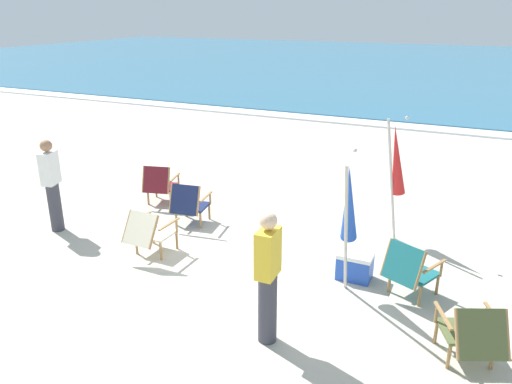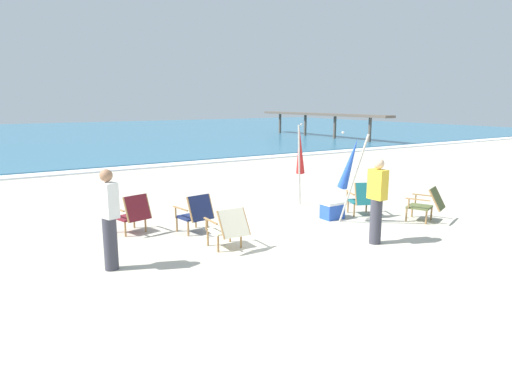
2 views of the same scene
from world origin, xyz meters
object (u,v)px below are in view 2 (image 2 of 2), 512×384
person_by_waterline (377,200)px  beach_chair_front_left (363,198)px  beach_chair_mid_center (196,213)px  umbrella_furled_blue (350,164)px  umbrella_furled_red (300,152)px  person_near_chairs (109,219)px  beach_chair_front_right (133,213)px  cooler_box (332,210)px  beach_chair_far_center (228,227)px  beach_chair_back_right (427,203)px

person_by_waterline → beach_chair_front_left: bearing=50.7°
beach_chair_mid_center → umbrella_furled_blue: 3.44m
umbrella_furled_red → person_near_chairs: size_ratio=1.29×
beach_chair_mid_center → beach_chair_front_right: size_ratio=0.99×
beach_chair_front_left → cooler_box: 0.83m
beach_chair_far_center → person_near_chairs: size_ratio=0.48×
beach_chair_mid_center → person_by_waterline: bearing=-43.4°
beach_chair_mid_center → beach_chair_front_left: (3.92, -0.80, 0.00)m
cooler_box → beach_chair_back_right: bearing=-39.9°
cooler_box → person_by_waterline: bearing=-107.3°
person_near_chairs → cooler_box: 5.23m
beach_chair_far_center → beach_chair_mid_center: bearing=92.6°
beach_chair_front_left → beach_chair_back_right: bearing=-53.9°
beach_chair_back_right → beach_chair_far_center: size_ratio=1.17×
beach_chair_front_right → beach_chair_mid_center: bearing=-31.2°
beach_chair_front_right → beach_chair_far_center: (1.14, -1.91, -0.01)m
umbrella_furled_blue → umbrella_furled_red: size_ratio=0.96×
beach_chair_front_left → umbrella_furled_blue: size_ratio=0.42×
umbrella_furled_blue → cooler_box: bearing=87.6°
beach_chair_front_left → beach_chair_front_right: 5.21m
umbrella_furled_red → person_near_chairs: 5.77m
beach_chair_mid_center → person_near_chairs: person_near_chairs is taller
beach_chair_mid_center → beach_chair_front_right: bearing=148.8°
beach_chair_back_right → umbrella_furled_blue: (-1.62, 0.81, 0.90)m
umbrella_furled_blue → umbrella_furled_red: (0.23, 2.04, 0.06)m
beach_chair_mid_center → beach_chair_front_right: beach_chair_front_right is taller
beach_chair_mid_center → person_by_waterline: size_ratio=0.50×
beach_chair_mid_center → beach_chair_front_right: 1.27m
beach_chair_front_right → umbrella_furled_blue: 4.66m
beach_chair_mid_center → cooler_box: (3.15, -0.60, -0.23)m
beach_chair_mid_center → beach_chair_back_right: (4.75, -1.94, -0.01)m
beach_chair_far_center → cooler_box: (3.09, 0.66, -0.22)m
beach_chair_back_right → person_near_chairs: size_ratio=0.56×
cooler_box → umbrella_furled_blue: bearing=-92.4°
umbrella_furled_red → cooler_box: size_ratio=4.30×
beach_chair_mid_center → beach_chair_back_right: bearing=-22.2°
beach_chair_front_left → cooler_box: bearing=165.5°
beach_chair_front_left → beach_chair_back_right: 1.41m
beach_chair_front_left → beach_chair_back_right: beach_chair_front_left is taller
beach_chair_far_center → person_by_waterline: size_ratio=0.48×
beach_chair_mid_center → umbrella_furled_red: 3.61m
beach_chair_far_center → umbrella_furled_blue: bearing=2.4°
person_by_waterline → cooler_box: person_by_waterline is taller
umbrella_furled_blue → cooler_box: 1.24m
beach_chair_front_left → beach_chair_far_center: beach_chair_front_left is taller
beach_chair_mid_center → umbrella_furled_red: umbrella_furled_red is taller
umbrella_furled_red → person_by_waterline: (-0.78, -3.35, -0.54)m
beach_chair_front_left → person_by_waterline: (-1.34, -1.64, 0.41)m
beach_chair_far_center → cooler_box: beach_chair_far_center is taller
beach_chair_mid_center → person_by_waterline: (2.57, -2.44, 0.41)m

